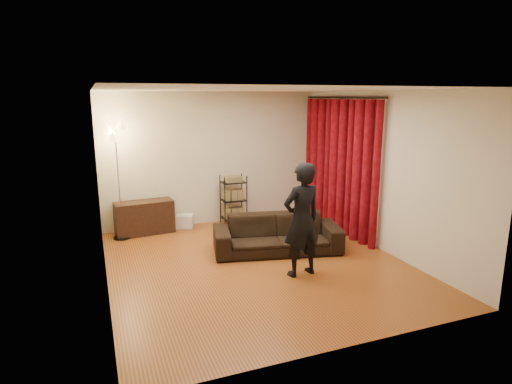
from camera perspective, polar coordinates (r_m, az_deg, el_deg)
name	(u,v)px	position (r m, az deg, el deg)	size (l,w,h in m)	color
floor	(257,264)	(6.89, 0.13, -9.54)	(5.00, 5.00, 0.00)	brown
ceiling	(257,89)	(6.38, 0.14, 13.52)	(5.00, 5.00, 0.00)	white
wall_back	(213,159)	(8.84, -5.78, 4.45)	(5.00, 5.00, 0.00)	beige
wall_front	(349,226)	(4.34, 12.26, -4.46)	(5.00, 5.00, 0.00)	beige
wall_left	(100,192)	(6.07, -20.06, -0.03)	(5.00, 5.00, 0.00)	beige
wall_right	(380,171)	(7.60, 16.16, 2.66)	(5.00, 5.00, 0.00)	beige
curtain_rod	(342,97)	(8.36, 11.39, 12.26)	(0.04, 0.04, 2.65)	black
curtain	(338,166)	(8.46, 10.89, 3.39)	(0.22, 2.65, 2.55)	maroon
sofa	(277,234)	(7.31, 2.82, -5.62)	(2.13, 0.83, 0.62)	black
person	(302,220)	(6.26, 6.12, -3.71)	(0.62, 0.41, 1.70)	black
media_cabinet	(144,217)	(8.52, -14.65, -3.30)	(1.10, 0.41, 0.64)	#301C13
storage_boxes	(185,221)	(8.77, -9.44, -3.85)	(0.33, 0.26, 0.27)	silver
wire_shelf	(233,200)	(8.80, -3.02, -1.09)	(0.47, 0.33, 1.03)	black
floor_lamp	(118,182)	(8.18, -17.87, 1.23)	(0.39, 0.39, 2.14)	silver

